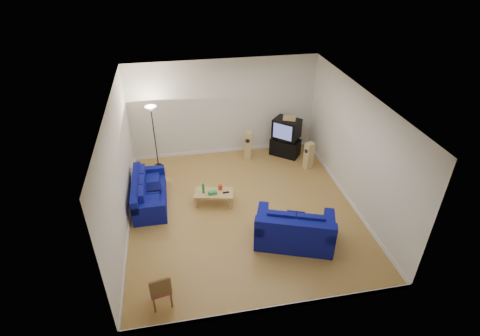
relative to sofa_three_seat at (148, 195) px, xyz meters
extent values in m
cube|color=olive|center=(2.50, -0.79, -0.29)|extent=(6.00, 6.50, 0.01)
cube|color=white|center=(2.50, -0.79, 2.91)|extent=(6.00, 6.50, 0.01)
cube|color=silver|center=(2.50, 2.46, 1.31)|extent=(6.00, 0.01, 3.20)
cube|color=silver|center=(2.50, -4.04, 1.31)|extent=(6.00, 0.01, 3.20)
cube|color=silver|center=(-0.50, -0.79, 1.31)|extent=(0.01, 6.50, 3.20)
cube|color=silver|center=(5.50, -0.79, 1.31)|extent=(0.01, 6.50, 3.20)
cube|color=white|center=(2.50, 2.45, -0.23)|extent=(6.00, 0.02, 0.12)
cube|color=white|center=(2.50, -4.03, -0.23)|extent=(6.00, 0.02, 0.12)
cube|color=white|center=(-0.49, -0.79, -0.23)|extent=(0.02, 6.50, 0.12)
cube|color=white|center=(5.49, -0.79, -0.23)|extent=(0.02, 6.50, 0.12)
cube|color=#0C0F55|center=(0.05, 0.00, -0.10)|extent=(0.86, 1.99, 0.38)
cube|color=#0C0F55|center=(-0.28, 0.00, 0.29)|extent=(0.20, 1.99, 0.39)
cube|color=#0C0F55|center=(0.05, 0.89, 0.20)|extent=(0.86, 0.20, 0.22)
cube|color=#0C0F55|center=(0.06, -0.89, 0.20)|extent=(0.86, 0.20, 0.22)
cube|color=#050834|center=(0.19, 0.00, 0.18)|extent=(0.36, 0.36, 0.11)
cube|color=#0C0F55|center=(3.50, -2.20, -0.06)|extent=(2.08, 1.59, 0.46)
cube|color=#0C0F55|center=(3.36, -2.57, 0.40)|extent=(1.82, 0.85, 0.47)
cube|color=#0C0F55|center=(2.74, -1.92, 0.30)|extent=(0.57, 1.05, 0.26)
cube|color=#0C0F55|center=(4.25, -2.47, 0.30)|extent=(0.57, 1.05, 0.26)
cube|color=#050834|center=(3.55, -2.04, 0.28)|extent=(0.55, 0.55, 0.13)
cube|color=tan|center=(1.78, -0.36, 0.07)|extent=(1.13, 0.73, 0.05)
cube|color=tan|center=(1.28, -0.46, -0.12)|extent=(0.07, 0.07, 0.33)
cube|color=tan|center=(1.37, -0.05, -0.12)|extent=(0.07, 0.07, 0.33)
cube|color=tan|center=(2.19, -0.67, -0.12)|extent=(0.07, 0.07, 0.33)
cube|color=tan|center=(2.29, -0.26, -0.12)|extent=(0.07, 0.07, 0.33)
cylinder|color=#197233|center=(1.51, -0.33, 0.24)|extent=(0.08, 0.08, 0.29)
cube|color=green|center=(1.74, -0.43, 0.14)|extent=(0.24, 0.15, 0.09)
cylinder|color=red|center=(1.98, -0.25, 0.17)|extent=(0.13, 0.13, 0.15)
cube|color=black|center=(2.10, -0.44, 0.10)|extent=(0.18, 0.07, 0.02)
cube|color=black|center=(4.47, 1.89, 0.00)|extent=(1.06, 0.99, 0.57)
cube|color=black|center=(4.41, 1.83, 0.33)|extent=(0.49, 0.45, 0.09)
cube|color=black|center=(4.48, 1.89, 0.69)|extent=(1.00, 0.99, 0.63)
cube|color=#404A8E|center=(4.27, 1.66, 0.69)|extent=(0.49, 0.46, 0.50)
cube|color=tan|center=(4.53, 1.84, 1.08)|extent=(0.43, 0.31, 0.14)
cube|color=tan|center=(3.19, 1.91, 0.20)|extent=(0.28, 0.33, 0.97)
cylinder|color=black|center=(3.16, 1.77, 0.43)|extent=(0.14, 0.05, 0.14)
cube|color=tan|center=(4.95, 0.94, 0.16)|extent=(0.32, 0.30, 0.88)
cylinder|color=black|center=(4.83, 0.88, 0.37)|extent=(0.07, 0.13, 0.13)
cylinder|color=black|center=(0.26, 1.91, -0.27)|extent=(0.27, 0.27, 0.03)
cylinder|color=black|center=(0.26, 1.91, 0.71)|extent=(0.03, 0.03, 1.94)
cone|color=white|center=(0.26, 1.91, 1.71)|extent=(0.35, 0.35, 0.15)
cube|color=brown|center=(0.19, -3.64, -0.08)|extent=(0.04, 0.04, 0.41)
cube|color=brown|center=(0.12, -3.31, -0.08)|extent=(0.04, 0.04, 0.41)
cube|color=brown|center=(0.52, -3.57, -0.08)|extent=(0.04, 0.04, 0.41)
cube|color=brown|center=(0.45, -3.24, -0.08)|extent=(0.04, 0.04, 0.41)
cube|color=#A03440|center=(0.32, -3.44, 0.15)|extent=(0.48, 0.48, 0.06)
cube|color=brown|center=(0.36, -3.63, 0.37)|extent=(0.41, 0.11, 0.41)
camera|label=1|loc=(0.96, -8.62, 6.12)|focal=28.00mm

